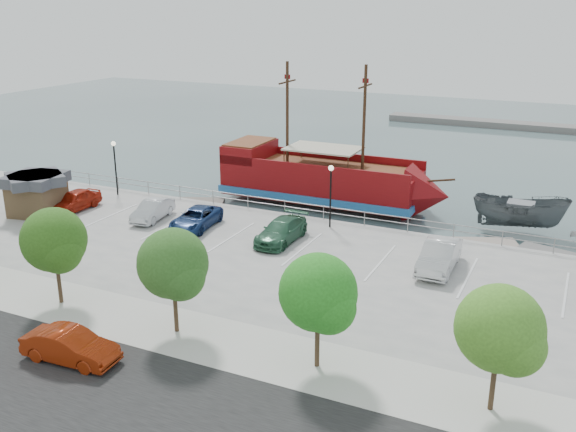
% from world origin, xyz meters
% --- Properties ---
extents(ground, '(160.00, 160.00, 0.00)m').
position_xyz_m(ground, '(0.00, 0.00, -1.00)').
color(ground, '#364A4E').
extents(street, '(100.00, 8.00, 0.04)m').
position_xyz_m(street, '(0.00, -16.00, 0.01)').
color(street, black).
rests_on(street, land_slab).
extents(sidewalk, '(100.00, 4.00, 0.05)m').
position_xyz_m(sidewalk, '(0.00, -10.00, 0.01)').
color(sidewalk, beige).
rests_on(sidewalk, land_slab).
extents(seawall_railing, '(50.00, 0.06, 1.00)m').
position_xyz_m(seawall_railing, '(0.00, 7.80, 0.53)').
color(seawall_railing, gray).
rests_on(seawall_railing, land_slab).
extents(far_shore, '(40.00, 3.00, 0.80)m').
position_xyz_m(far_shore, '(10.00, 55.00, -0.60)').
color(far_shore, slate).
rests_on(far_shore, ground).
extents(pirate_ship, '(18.46, 5.30, 11.61)m').
position_xyz_m(pirate_ship, '(-2.46, 14.01, 0.95)').
color(pirate_ship, maroon).
rests_on(pirate_ship, ground).
extents(patrol_boat, '(6.63, 2.93, 2.50)m').
position_xyz_m(patrol_boat, '(11.40, 13.70, 0.25)').
color(patrol_boat, '#4A5053').
rests_on(patrol_boat, ground).
extents(dock_west, '(6.63, 4.13, 0.37)m').
position_xyz_m(dock_west, '(-13.65, 9.20, -0.82)').
color(dock_west, '#6C645B').
rests_on(dock_west, ground).
extents(dock_mid, '(7.03, 4.45, 0.39)m').
position_xyz_m(dock_mid, '(8.54, 9.20, -0.81)').
color(dock_mid, gray).
rests_on(dock_mid, ground).
extents(dock_east, '(7.20, 3.79, 0.40)m').
position_xyz_m(dock_east, '(15.22, 9.20, -0.80)').
color(dock_east, slate).
rests_on(dock_east, ground).
extents(shed, '(4.15, 4.15, 2.92)m').
position_xyz_m(shed, '(-19.95, 0.26, 1.56)').
color(shed, brown).
rests_on(shed, land_slab).
extents(street_sedan, '(4.34, 1.76, 1.40)m').
position_xyz_m(street_sedan, '(-3.55, -14.03, 0.70)').
color(street_sedan, maroon).
rests_on(street_sedan, street).
extents(lamp_post_left, '(0.36, 0.36, 4.28)m').
position_xyz_m(lamp_post_left, '(-18.00, 6.50, 2.94)').
color(lamp_post_left, black).
rests_on(lamp_post_left, land_slab).
extents(lamp_post_mid, '(0.36, 0.36, 4.28)m').
position_xyz_m(lamp_post_mid, '(0.00, 6.50, 2.94)').
color(lamp_post_mid, black).
rests_on(lamp_post_mid, land_slab).
extents(tree_c, '(3.30, 3.20, 5.00)m').
position_xyz_m(tree_c, '(-7.85, -10.07, 3.30)').
color(tree_c, '#473321').
rests_on(tree_c, sidewalk).
extents(tree_d, '(3.30, 3.20, 5.00)m').
position_xyz_m(tree_d, '(-0.85, -10.07, 3.30)').
color(tree_d, '#473321').
rests_on(tree_d, sidewalk).
extents(tree_e, '(3.30, 3.20, 5.00)m').
position_xyz_m(tree_e, '(6.15, -10.07, 3.30)').
color(tree_e, '#473321').
rests_on(tree_e, sidewalk).
extents(tree_f, '(3.30, 3.20, 5.00)m').
position_xyz_m(tree_f, '(13.15, -10.07, 3.30)').
color(tree_f, '#473321').
rests_on(tree_f, sidewalk).
extents(parked_car_a, '(1.81, 4.43, 1.50)m').
position_xyz_m(parked_car_a, '(-18.18, 2.00, 0.75)').
color(parked_car_a, '#A41E0D').
rests_on(parked_car_a, land_slab).
extents(parked_car_b, '(2.01, 4.30, 1.36)m').
position_xyz_m(parked_car_b, '(-11.78, 2.72, 0.68)').
color(parked_car_b, silver).
rests_on(parked_car_b, land_slab).
extents(parked_car_c, '(2.74, 5.00, 1.33)m').
position_xyz_m(parked_car_c, '(-8.09, 2.51, 0.66)').
color(parked_car_c, navy).
rests_on(parked_car_c, land_slab).
extents(parked_car_d, '(2.01, 4.90, 1.42)m').
position_xyz_m(parked_car_d, '(-1.77, 2.64, 0.71)').
color(parked_car_d, '#28593D').
rests_on(parked_car_d, land_slab).
extents(parked_car_f, '(1.81, 5.00, 1.64)m').
position_xyz_m(parked_car_f, '(8.26, 2.40, 0.82)').
color(parked_car_f, silver).
rests_on(parked_car_f, land_slab).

